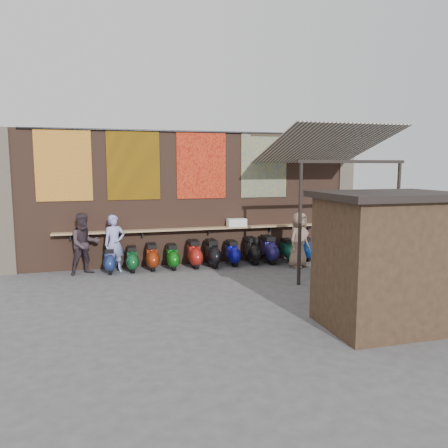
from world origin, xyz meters
name	(u,v)px	position (x,y,z in m)	size (l,w,h in m)	color
ground	(212,285)	(0.00, 0.00, 0.00)	(70.00, 70.00, 0.00)	#474749
brick_wall	(191,198)	(0.00, 2.70, 2.00)	(10.00, 0.40, 4.00)	brown
pier_left	(4,202)	(-5.20, 2.70, 2.00)	(0.50, 0.50, 4.00)	#4C4238
pier_right	(342,195)	(5.20, 2.70, 2.00)	(0.50, 0.50, 4.00)	#4C4238
eating_counter	(193,229)	(0.00, 2.33, 1.10)	(8.00, 0.32, 0.05)	#9E7A51
shelf_box	(237,223)	(1.36, 2.30, 1.25)	(0.58, 0.31, 0.24)	white
tapestry_redgold	(63,165)	(-3.60, 2.48, 3.00)	(1.50, 0.02, 2.00)	maroon
tapestry_sun	(134,165)	(-1.70, 2.48, 3.00)	(1.50, 0.02, 2.00)	#B8790A
tapestry_orange	(201,165)	(0.30, 2.48, 3.00)	(1.50, 0.02, 2.00)	red
tapestry_multi	(264,165)	(2.30, 2.48, 3.00)	(1.50, 0.02, 2.00)	navy
hang_rail	(191,132)	(0.00, 2.47, 3.98)	(0.06, 0.06, 9.50)	black
scooter_stool_0	(110,261)	(-2.46, 1.98, 0.34)	(0.33, 0.72, 0.69)	navy
scooter_stool_1	(132,259)	(-1.84, 1.98, 0.35)	(0.33, 0.74, 0.70)	#0F4E22
scooter_stool_2	(152,257)	(-1.28, 2.04, 0.37)	(0.35, 0.78, 0.74)	maroon
scooter_stool_3	(172,257)	(-0.69, 1.98, 0.35)	(0.34, 0.75, 0.71)	#0D6012
scooter_stool_4	(194,254)	(-0.04, 2.00, 0.40)	(0.38, 0.84, 0.79)	#A51C16
scooter_stool_5	(212,253)	(0.49, 1.95, 0.40)	(0.38, 0.84, 0.79)	black
scooter_stool_6	(232,253)	(1.13, 2.00, 0.37)	(0.35, 0.77, 0.73)	#0D0C8C
scooter_stool_7	(252,251)	(1.77, 2.05, 0.40)	(0.38, 0.84, 0.80)	black
scooter_stool_8	(269,250)	(2.29, 1.97, 0.42)	(0.39, 0.88, 0.83)	#191348
scooter_stool_9	(288,250)	(2.95, 1.99, 0.35)	(0.33, 0.74, 0.71)	#175D45
scooter_stool_10	(304,249)	(3.53, 2.04, 0.37)	(0.35, 0.78, 0.74)	navy
diner_left	(115,244)	(-2.31, 2.00, 0.81)	(0.59, 0.39, 1.63)	#8D92CD
diner_right	(85,244)	(-3.11, 2.00, 0.85)	(0.83, 0.64, 1.70)	#33282E
shopper_navy	(343,251)	(3.34, -0.56, 0.79)	(0.93, 0.39, 1.58)	black
shopper_grey	(400,246)	(4.86, -0.81, 0.89)	(1.15, 0.66, 1.78)	#56575B
shopper_tan	(299,240)	(2.94, 1.21, 0.82)	(0.80, 0.52, 1.63)	#7D6250
market_stall	(386,264)	(2.39, -3.66, 1.19)	(2.20, 1.65, 2.38)	black
stall_roof	(389,195)	(2.39, -3.66, 2.44)	(2.46, 1.90, 0.12)	black
stall_sign	(361,228)	(2.39, -2.81, 1.73)	(1.20, 0.04, 0.50)	gold
stall_shelf	(359,270)	(2.39, -2.81, 0.87)	(1.83, 0.10, 0.06)	#473321
awning_canvas	(324,145)	(3.50, 0.90, 3.55)	(3.20, 3.40, 0.03)	beige
awning_ledger	(300,135)	(3.50, 2.49, 3.95)	(3.30, 0.08, 0.12)	#33261C
awning_header	(352,162)	(3.50, -0.60, 3.08)	(3.00, 0.08, 0.08)	black
awning_post_left	(300,224)	(2.10, -0.60, 1.55)	(0.09, 0.09, 3.10)	black
awning_post_right	(397,220)	(4.90, -0.60, 1.55)	(0.09, 0.09, 3.10)	black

